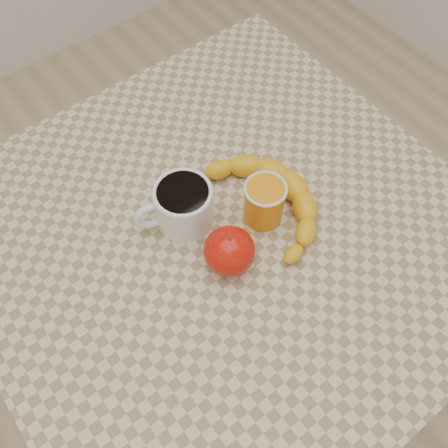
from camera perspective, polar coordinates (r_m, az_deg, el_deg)
ground at (r=1.51m, az=-0.00°, el=-15.37°), size 3.00×3.00×0.00m
table at (r=0.89m, az=-0.00°, el=-3.54°), size 0.80×0.80×0.75m
coffee_mug at (r=0.79m, az=-4.78°, el=2.22°), size 0.14×0.12×0.08m
orange_juice_glass at (r=0.80m, az=4.60°, el=2.55°), size 0.07×0.07×0.08m
apple at (r=0.76m, az=0.62°, el=-3.08°), size 0.10×0.10×0.07m
banana at (r=0.82m, az=4.50°, el=2.61°), size 0.20×0.28×0.04m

